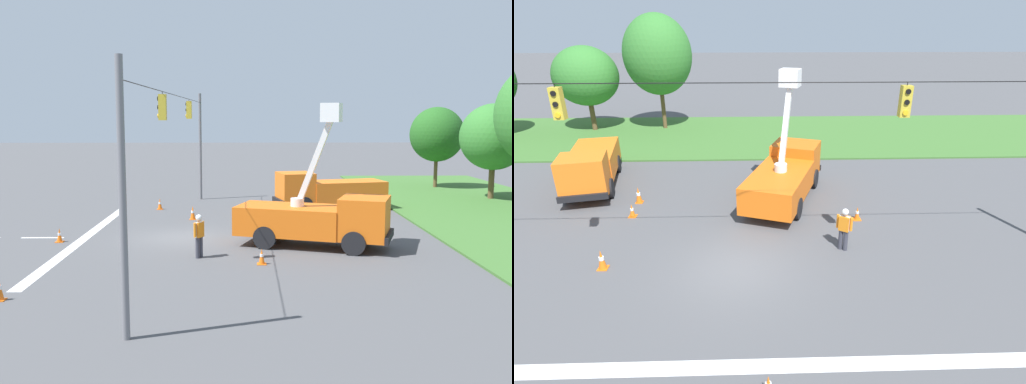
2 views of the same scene
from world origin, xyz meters
TOP-DOWN VIEW (x-y plane):
  - ground_plane at (0.00, 0.00)m, footprint 200.00×200.00m
  - lane_markings at (0.00, -5.97)m, footprint 17.60×15.25m
  - signal_gantry at (0.02, -0.00)m, footprint 26.20×0.33m
  - tree_far_west at (-18.93, 18.10)m, footprint 4.01×4.20m
  - tree_west at (-12.34, 19.83)m, footprint 4.92×4.38m
  - utility_truck_bucket_lift at (2.18, 6.21)m, footprint 4.50×7.13m
  - utility_truck_support_near at (-8.05, 8.01)m, footprint 3.61×6.98m
  - road_worker at (4.11, 1.19)m, footprint 0.57×0.42m
  - traffic_cone_foreground_right at (-5.07, 5.84)m, footprint 0.36×0.36m
  - traffic_cone_mid_left at (5.26, 3.70)m, footprint 0.36×0.36m
  - traffic_cone_mid_right at (1.00, -5.39)m, footprint 0.36×0.36m
  - traffic_cone_lane_edge_a at (-8.51, -2.18)m, footprint 0.36×0.36m
  - traffic_cone_lane_edge_b at (-4.97, 4.31)m, footprint 0.36×0.36m
  - traffic_cone_far_left at (-4.88, 0.15)m, footprint 0.36×0.36m

SIDE VIEW (x-z plane):
  - ground_plane at x=0.00m, z-range 0.00..0.00m
  - lane_markings at x=0.00m, z-range 0.00..0.01m
  - traffic_cone_mid_left at x=5.26m, z-range -0.01..0.61m
  - traffic_cone_lane_edge_b at x=-4.97m, z-range -0.01..0.62m
  - traffic_cone_mid_right at x=1.00m, z-range -0.01..0.64m
  - traffic_cone_lane_edge_a at x=-8.51m, z-range -0.01..0.68m
  - traffic_cone_far_left at x=-4.88m, z-range 0.00..0.75m
  - traffic_cone_foreground_right at x=-5.07m, z-range 0.00..0.80m
  - road_worker at x=4.11m, z-range 0.11..1.88m
  - utility_truck_support_near at x=-8.05m, z-range 0.03..2.37m
  - utility_truck_bucket_lift at x=2.18m, z-range -1.79..4.45m
  - tree_far_west at x=-18.93m, z-range 1.05..7.44m
  - signal_gantry at x=0.02m, z-range 0.65..7.85m
  - tree_west at x=-12.34m, z-range 1.02..7.55m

